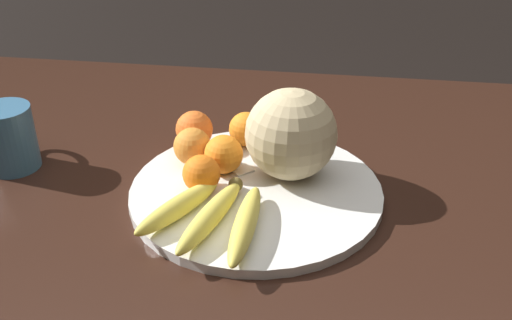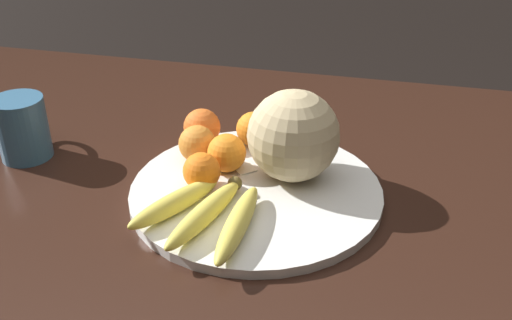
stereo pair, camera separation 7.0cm
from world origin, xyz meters
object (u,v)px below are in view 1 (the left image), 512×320
(orange_front_right, at_px, (246,129))
(ceramic_mug, at_px, (9,137))
(banana_bunch, at_px, (213,215))
(kitchen_table, at_px, (236,245))
(orange_mid_center, at_px, (224,154))
(melon, at_px, (291,134))
(orange_front_left, at_px, (194,129))
(produce_tag, at_px, (231,161))
(fruit_bowl, at_px, (256,191))
(orange_back_left, at_px, (201,174))
(orange_back_right, at_px, (192,146))

(orange_front_right, height_order, ceramic_mug, ceramic_mug)
(banana_bunch, height_order, ceramic_mug, ceramic_mug)
(kitchen_table, height_order, banana_bunch, banana_bunch)
(orange_front_right, height_order, orange_mid_center, orange_mid_center)
(kitchen_table, height_order, orange_mid_center, orange_mid_center)
(melon, height_order, orange_front_left, melon)
(orange_mid_center, bearing_deg, produce_tag, 79.75)
(melon, xyz_separation_m, produce_tag, (-0.10, 0.02, -0.07))
(orange_front_right, height_order, produce_tag, orange_front_right)
(orange_front_left, bearing_deg, melon, -22.31)
(melon, distance_m, orange_mid_center, 0.11)
(fruit_bowl, bearing_deg, banana_bunch, -114.02)
(banana_bunch, bearing_deg, fruit_bowl, 171.38)
(orange_back_left, bearing_deg, kitchen_table, -7.72)
(kitchen_table, relative_size, banana_bunch, 8.20)
(ceramic_mug, bearing_deg, banana_bunch, -20.48)
(orange_front_right, relative_size, produce_tag, 0.65)
(kitchen_table, height_order, orange_front_left, orange_front_left)
(orange_mid_center, bearing_deg, melon, 3.39)
(melon, distance_m, ceramic_mug, 0.47)
(kitchen_table, xyz_separation_m, melon, (0.08, 0.07, 0.17))
(orange_front_left, bearing_deg, orange_front_right, 11.36)
(fruit_bowl, bearing_deg, orange_mid_center, 144.20)
(kitchen_table, bearing_deg, banana_bunch, -102.98)
(orange_back_right, bearing_deg, banana_bunch, -67.66)
(fruit_bowl, bearing_deg, orange_front_right, 105.14)
(orange_mid_center, relative_size, ceramic_mug, 0.50)
(fruit_bowl, distance_m, melon, 0.11)
(kitchen_table, distance_m, orange_front_right, 0.21)
(orange_front_left, height_order, ceramic_mug, ceramic_mug)
(fruit_bowl, xyz_separation_m, orange_front_right, (-0.04, 0.14, 0.04))
(kitchen_table, relative_size, produce_tag, 17.94)
(fruit_bowl, height_order, orange_mid_center, orange_mid_center)
(orange_front_right, bearing_deg, fruit_bowl, -74.86)
(kitchen_table, bearing_deg, ceramic_mug, 171.26)
(orange_mid_center, bearing_deg, banana_bunch, -85.32)
(orange_front_left, relative_size, orange_mid_center, 1.02)
(orange_back_right, distance_m, ceramic_mug, 0.31)
(fruit_bowl, height_order, orange_back_left, orange_back_left)
(orange_front_left, height_order, orange_mid_center, orange_front_left)
(banana_bunch, height_order, orange_front_right, orange_front_right)
(orange_front_left, bearing_deg, orange_back_right, -79.82)
(melon, relative_size, orange_mid_center, 2.30)
(fruit_bowl, height_order, orange_back_right, orange_back_right)
(melon, relative_size, orange_back_left, 2.48)
(kitchen_table, xyz_separation_m, orange_front_left, (-0.10, 0.15, 0.13))
(melon, height_order, banana_bunch, melon)
(orange_front_right, xyz_separation_m, orange_back_left, (-0.04, -0.16, -0.00))
(melon, xyz_separation_m, orange_front_left, (-0.17, 0.07, -0.04))
(kitchen_table, xyz_separation_m, fruit_bowl, (0.03, 0.03, 0.09))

